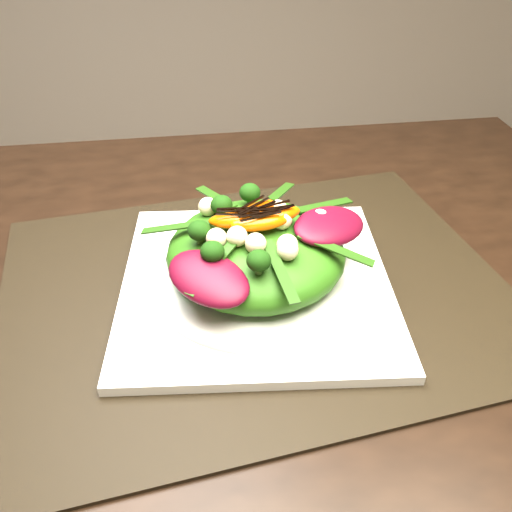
{
  "coord_description": "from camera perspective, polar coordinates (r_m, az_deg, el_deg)",
  "views": [
    {
      "loc": [
        0.22,
        -0.44,
        1.14
      ],
      "look_at": [
        0.28,
        0.02,
        0.8
      ],
      "focal_mm": 38.0,
      "sensor_mm": 36.0,
      "label": 1
    }
  ],
  "objects": [
    {
      "name": "placemat",
      "position": [
        0.61,
        -0.0,
        -3.43
      ],
      "size": [
        0.6,
        0.49,
        0.0
      ],
      "primitive_type": "cube",
      "rotation": [
        0.0,
        0.0,
        0.12
      ],
      "color": "black",
      "rests_on": "dining_table"
    },
    {
      "name": "broccoli_floret",
      "position": [
        0.57,
        -5.7,
        4.63
      ],
      "size": [
        0.03,
        0.03,
        0.03
      ],
      "primitive_type": "sphere",
      "rotation": [
        0.0,
        0.0,
        -0.02
      ],
      "color": "black",
      "rests_on": "lettuce_mound"
    },
    {
      "name": "balsamic_drizzle",
      "position": [
        0.57,
        -2.12,
        5.53
      ],
      "size": [
        0.05,
        0.0,
        0.0
      ],
      "primitive_type": "cube",
      "rotation": [
        0.0,
        0.0,
        -0.04
      ],
      "color": "black",
      "rests_on": "orange_segment"
    },
    {
      "name": "orange_segment",
      "position": [
        0.57,
        -2.1,
        4.78
      ],
      "size": [
        0.06,
        0.03,
        0.02
      ],
      "primitive_type": "ellipsoid",
      "rotation": [
        0.0,
        0.0,
        -0.04
      ],
      "color": "#D94A03",
      "rests_on": "lettuce_mound"
    },
    {
      "name": "plate_base",
      "position": [
        0.6,
        0.0,
        -2.86
      ],
      "size": [
        0.32,
        0.32,
        0.01
      ],
      "primitive_type": "cube",
      "rotation": [
        0.0,
        0.0,
        -0.1
      ],
      "color": "silver",
      "rests_on": "placemat"
    },
    {
      "name": "radicchio_leaf",
      "position": [
        0.57,
        7.73,
        3.16
      ],
      "size": [
        0.11,
        0.09,
        0.02
      ],
      "primitive_type": "ellipsoid",
      "rotation": [
        0.0,
        0.0,
        0.53
      ],
      "color": "#490717",
      "rests_on": "lettuce_mound"
    },
    {
      "name": "salad_bowl",
      "position": [
        0.59,
        0.0,
        -1.81
      ],
      "size": [
        0.23,
        0.23,
        0.02
      ],
      "primitive_type": "cylinder",
      "rotation": [
        0.0,
        0.0,
        -0.01
      ],
      "color": "silver",
      "rests_on": "plate_base"
    },
    {
      "name": "lettuce_mound",
      "position": [
        0.58,
        0.0,
        0.44
      ],
      "size": [
        0.25,
        0.25,
        0.06
      ],
      "primitive_type": "ellipsoid",
      "rotation": [
        0.0,
        0.0,
        0.38
      ],
      "color": "#2D5F11",
      "rests_on": "salad_bowl"
    },
    {
      "name": "macadamia_nut",
      "position": [
        0.53,
        5.4,
        1.35
      ],
      "size": [
        0.02,
        0.02,
        0.02
      ],
      "primitive_type": "sphere",
      "rotation": [
        0.0,
        0.0,
        -0.19
      ],
      "color": "#FAEEB0",
      "rests_on": "lettuce_mound"
    }
  ]
}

